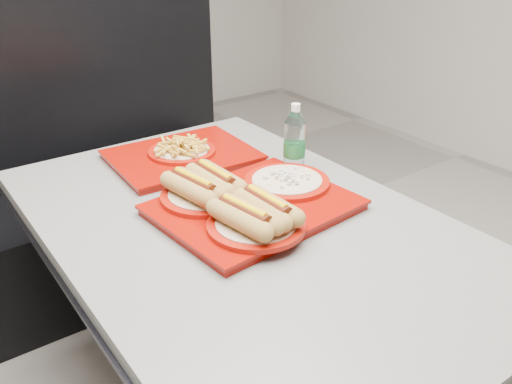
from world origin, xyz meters
TOP-DOWN VIEW (x-y plane):
  - diner_table at (0.00, 0.00)m, footprint 0.92×1.42m
  - booth_bench at (0.00, 1.09)m, footprint 1.30×0.57m
  - tray_near at (0.03, 0.03)m, footprint 0.52×0.45m
  - tray_far at (0.06, 0.45)m, footprint 0.46×0.37m
  - water_bottle at (0.31, 0.17)m, footprint 0.07×0.07m

SIDE VIEW (x-z plane):
  - booth_bench at x=0.00m, z-range -0.27..1.08m
  - diner_table at x=0.00m, z-range 0.21..0.96m
  - tray_far at x=0.06m, z-range 0.73..0.82m
  - tray_near at x=0.03m, z-range 0.74..0.84m
  - water_bottle at x=0.31m, z-range 0.74..0.95m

